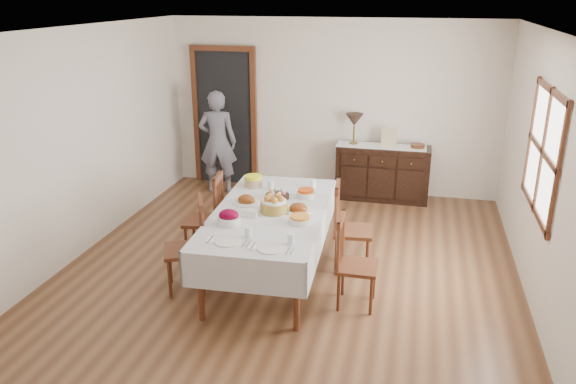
% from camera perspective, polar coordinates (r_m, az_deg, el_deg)
% --- Properties ---
extents(ground, '(6.00, 6.00, 0.00)m').
position_cam_1_polar(ground, '(6.23, -0.21, -8.55)').
color(ground, brown).
extents(room_shell, '(5.02, 6.02, 2.65)m').
position_cam_1_polar(room_shell, '(6.08, -0.64, 7.26)').
color(room_shell, white).
rests_on(room_shell, ground).
extents(dining_table, '(1.25, 2.32, 0.78)m').
position_cam_1_polar(dining_table, '(5.94, -1.84, -2.72)').
color(dining_table, silver).
rests_on(dining_table, ground).
extents(chair_left_near, '(0.55, 0.55, 1.00)m').
position_cam_1_polar(chair_left_near, '(5.87, -9.96, -5.27)').
color(chair_left_near, '#542816').
rests_on(chair_left_near, ground).
extents(chair_left_far, '(0.47, 0.47, 1.01)m').
position_cam_1_polar(chair_left_far, '(6.53, -8.17, -2.42)').
color(chair_left_far, '#542816').
rests_on(chair_left_far, ground).
extents(chair_right_near, '(0.39, 0.39, 0.94)m').
position_cam_1_polar(chair_right_near, '(5.54, 6.58, -7.00)').
color(chair_right_near, '#542816').
rests_on(chair_right_near, ground).
extents(chair_right_far, '(0.45, 0.45, 1.00)m').
position_cam_1_polar(chair_right_far, '(6.25, 6.17, -3.45)').
color(chair_right_far, '#542816').
rests_on(chair_right_far, ground).
extents(sideboard, '(1.35, 0.50, 0.81)m').
position_cam_1_polar(sideboard, '(8.46, 9.59, 1.95)').
color(sideboard, black).
rests_on(sideboard, ground).
extents(person, '(0.57, 0.41, 1.68)m').
position_cam_1_polar(person, '(8.62, -7.17, 5.40)').
color(person, slate).
rests_on(person, ground).
extents(bread_basket, '(0.29, 0.29, 0.19)m').
position_cam_1_polar(bread_basket, '(5.84, -1.44, -1.31)').
color(bread_basket, olive).
rests_on(bread_basket, dining_table).
extents(egg_basket, '(0.27, 0.27, 0.10)m').
position_cam_1_polar(egg_basket, '(6.24, -1.09, -0.34)').
color(egg_basket, black).
rests_on(egg_basket, dining_table).
extents(ham_platter_a, '(0.30, 0.30, 0.11)m').
position_cam_1_polar(ham_platter_a, '(6.12, -4.25, -0.86)').
color(ham_platter_a, silver).
rests_on(ham_platter_a, dining_table).
extents(ham_platter_b, '(0.27, 0.27, 0.11)m').
position_cam_1_polar(ham_platter_b, '(5.86, 1.05, -1.73)').
color(ham_platter_b, silver).
rests_on(ham_platter_b, dining_table).
extents(beet_bowl, '(0.23, 0.23, 0.15)m').
position_cam_1_polar(beet_bowl, '(5.57, -6.03, -2.62)').
color(beet_bowl, silver).
rests_on(beet_bowl, dining_table).
extents(carrot_bowl, '(0.20, 0.20, 0.09)m').
position_cam_1_polar(carrot_bowl, '(6.26, 1.81, -0.16)').
color(carrot_bowl, silver).
rests_on(carrot_bowl, dining_table).
extents(pineapple_bowl, '(0.21, 0.21, 0.13)m').
position_cam_1_polar(pineapple_bowl, '(6.62, -3.54, 1.12)').
color(pineapple_bowl, tan).
rests_on(pineapple_bowl, dining_table).
extents(casserole_dish, '(0.23, 0.23, 0.07)m').
position_cam_1_polar(casserole_dish, '(5.59, 1.21, -2.79)').
color(casserole_dish, silver).
rests_on(casserole_dish, dining_table).
extents(butter_dish, '(0.14, 0.10, 0.07)m').
position_cam_1_polar(butter_dish, '(5.75, -3.84, -2.16)').
color(butter_dish, silver).
rests_on(butter_dish, dining_table).
extents(setting_left, '(0.42, 0.31, 0.10)m').
position_cam_1_polar(setting_left, '(5.23, -5.49, -4.70)').
color(setting_left, silver).
rests_on(setting_left, dining_table).
extents(setting_right, '(0.42, 0.31, 0.10)m').
position_cam_1_polar(setting_right, '(5.07, -1.10, -5.41)').
color(setting_right, silver).
rests_on(setting_right, dining_table).
extents(glass_far_a, '(0.07, 0.07, 0.10)m').
position_cam_1_polar(glass_far_a, '(6.53, -1.76, 0.73)').
color(glass_far_a, white).
rests_on(glass_far_a, dining_table).
extents(glass_far_b, '(0.07, 0.07, 0.10)m').
position_cam_1_polar(glass_far_b, '(6.57, 2.56, 0.86)').
color(glass_far_b, white).
rests_on(glass_far_b, dining_table).
extents(runner, '(1.30, 0.35, 0.01)m').
position_cam_1_polar(runner, '(8.34, 9.44, 4.64)').
color(runner, white).
rests_on(runner, sideboard).
extents(table_lamp, '(0.26, 0.26, 0.46)m').
position_cam_1_polar(table_lamp, '(8.32, 6.76, 7.21)').
color(table_lamp, brown).
rests_on(table_lamp, sideboard).
extents(picture_frame, '(0.22, 0.08, 0.28)m').
position_cam_1_polar(picture_frame, '(8.28, 10.22, 5.45)').
color(picture_frame, tan).
rests_on(picture_frame, sideboard).
extents(deco_bowl, '(0.20, 0.20, 0.06)m').
position_cam_1_polar(deco_bowl, '(8.34, 13.03, 4.57)').
color(deco_bowl, '#542816').
rests_on(deco_bowl, sideboard).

